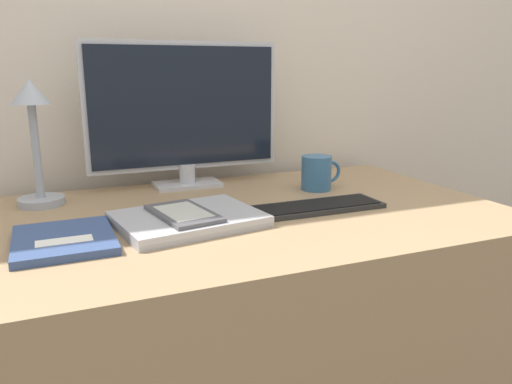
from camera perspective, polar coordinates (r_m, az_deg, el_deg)
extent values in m
cube|color=beige|center=(1.63, -7.17, 17.47)|extent=(3.60, 0.05, 2.40)
cube|color=#997A56|center=(1.39, -0.60, -17.28)|extent=(1.25, 0.78, 0.76)
cube|color=#B7B7BC|center=(1.50, -7.84, 0.88)|extent=(0.19, 0.11, 0.01)
cylinder|color=#B7B7BC|center=(1.49, -7.88, 2.14)|extent=(0.05, 0.05, 0.06)
cube|color=#B7B7BC|center=(1.47, -8.20, 9.67)|extent=(0.57, 0.01, 0.36)
cube|color=black|center=(1.46, -8.11, 9.65)|extent=(0.54, 0.01, 0.34)
cube|color=#282828|center=(1.25, 7.00, -1.70)|extent=(0.33, 0.12, 0.01)
cube|color=black|center=(1.25, 7.07, -1.42)|extent=(0.31, 0.09, 0.00)
cube|color=#A3A3A8|center=(1.13, -7.75, -3.40)|extent=(0.34, 0.28, 0.01)
cube|color=#B2B2B7|center=(1.13, -7.77, -2.78)|extent=(0.34, 0.28, 0.01)
cube|color=#4C4C51|center=(1.12, -8.31, -2.44)|extent=(0.14, 0.21, 0.01)
cube|color=beige|center=(1.11, -8.32, -2.19)|extent=(0.11, 0.15, 0.00)
cylinder|color=#999EA8|center=(1.40, -23.31, -0.96)|extent=(0.11, 0.11, 0.02)
cylinder|color=#999EA8|center=(1.37, -23.82, 4.23)|extent=(0.02, 0.02, 0.24)
cone|color=#999EA8|center=(1.36, -24.45, 10.42)|extent=(0.09, 0.09, 0.06)
cube|color=#334775|center=(1.08, -21.09, -5.11)|extent=(0.19, 0.23, 0.02)
cube|color=silver|center=(1.04, -21.07, -5.23)|extent=(0.11, 0.04, 0.00)
cylinder|color=#336089|center=(1.45, 6.90, 2.19)|extent=(0.09, 0.09, 0.10)
torus|color=#336089|center=(1.47, 8.52, 2.32)|extent=(0.07, 0.01, 0.07)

